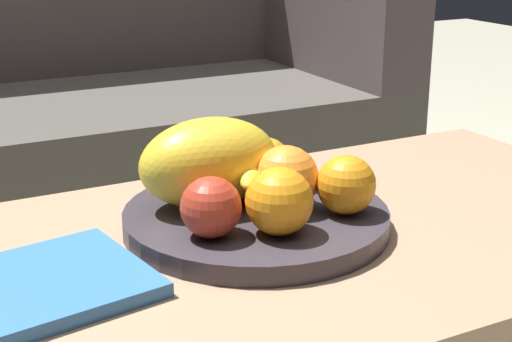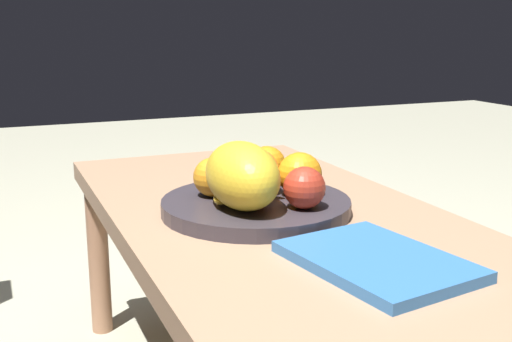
% 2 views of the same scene
% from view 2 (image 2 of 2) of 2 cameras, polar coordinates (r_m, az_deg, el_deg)
% --- Properties ---
extents(coffee_table, '(1.15, 0.56, 0.43)m').
position_cam_2_polar(coffee_table, '(1.13, 2.21, -6.17)').
color(coffee_table, tan).
rests_on(coffee_table, ground_plane).
extents(fruit_bowl, '(0.33, 0.33, 0.03)m').
position_cam_2_polar(fruit_bowl, '(1.11, -0.00, -3.14)').
color(fruit_bowl, '#383239').
rests_on(fruit_bowl, coffee_table).
extents(melon_large_front, '(0.18, 0.11, 0.11)m').
position_cam_2_polar(melon_large_front, '(1.04, -1.25, -0.41)').
color(melon_large_front, yellow).
rests_on(melon_large_front, fruit_bowl).
extents(orange_front, '(0.08, 0.08, 0.08)m').
position_cam_2_polar(orange_front, '(1.13, 0.06, -0.05)').
color(orange_front, orange).
rests_on(orange_front, fruit_bowl).
extents(orange_left, '(0.08, 0.08, 0.08)m').
position_cam_2_polar(orange_left, '(1.12, 3.95, -0.30)').
color(orange_left, orange).
rests_on(orange_left, fruit_bowl).
extents(orange_right, '(0.07, 0.07, 0.07)m').
position_cam_2_polar(orange_right, '(1.12, -3.89, -0.55)').
color(orange_right, orange).
rests_on(orange_right, fruit_bowl).
extents(orange_back, '(0.07, 0.07, 0.07)m').
position_cam_2_polar(orange_back, '(1.20, 0.98, 0.54)').
color(orange_back, orange).
rests_on(orange_back, fruit_bowl).
extents(apple_left, '(0.07, 0.07, 0.07)m').
position_cam_2_polar(apple_left, '(1.05, 4.36, -1.51)').
color(apple_left, '#B73421').
rests_on(apple_left, fruit_bowl).
extents(banana_bunch, '(0.17, 0.14, 0.06)m').
position_cam_2_polar(banana_bunch, '(1.10, -2.15, -1.13)').
color(banana_bunch, yellow).
rests_on(banana_bunch, fruit_bowl).
extents(magazine, '(0.27, 0.22, 0.02)m').
position_cam_2_polar(magazine, '(0.89, 10.79, -7.92)').
color(magazine, '#336EB3').
rests_on(magazine, coffee_table).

